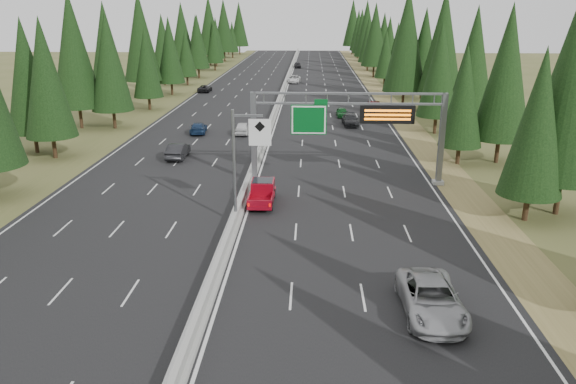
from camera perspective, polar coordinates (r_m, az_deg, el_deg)
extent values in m
cube|color=black|center=(92.96, -0.89, 9.05)|extent=(32.00, 260.00, 0.08)
cube|color=olive|center=(93.67, 10.18, 8.84)|extent=(3.60, 260.00, 0.06)
cube|color=#4E5427|center=(95.61, -11.74, 8.93)|extent=(3.60, 260.00, 0.06)
cube|color=gray|center=(92.93, -0.89, 9.17)|extent=(0.70, 260.00, 0.30)
cube|color=gray|center=(92.87, -0.89, 9.41)|extent=(0.30, 260.00, 0.60)
cube|color=slate|center=(48.08, -3.48, 5.50)|extent=(0.45, 0.45, 7.80)
cube|color=gray|center=(49.01, -3.40, 1.21)|extent=(0.90, 0.90, 0.30)
cube|color=slate|center=(49.09, 15.34, 5.15)|extent=(0.45, 0.45, 7.80)
cube|color=gray|center=(50.01, 14.99, 0.96)|extent=(0.90, 0.90, 0.30)
cube|color=slate|center=(47.27, 6.18, 9.92)|extent=(15.85, 0.35, 0.16)
cube|color=slate|center=(47.39, 6.15, 8.92)|extent=(15.85, 0.35, 0.16)
cube|color=#054C19|center=(47.26, 2.11, 7.35)|extent=(3.00, 0.10, 2.50)
cube|color=silver|center=(47.20, 2.11, 7.33)|extent=(2.85, 0.02, 2.35)
cube|color=#054C19|center=(47.02, 3.37, 9.13)|extent=(1.10, 0.10, 0.45)
cube|color=black|center=(47.55, 10.05, 7.76)|extent=(4.50, 0.40, 1.50)
cube|color=orange|center=(47.28, 10.11, 8.13)|extent=(3.80, 0.02, 0.18)
cube|color=orange|center=(47.34, 10.08, 7.72)|extent=(3.80, 0.02, 0.18)
cube|color=orange|center=(47.40, 10.06, 7.30)|extent=(3.80, 0.02, 0.18)
cylinder|color=slate|center=(38.45, -5.47, 2.45)|extent=(0.20, 0.20, 8.00)
cube|color=gray|center=(39.66, -5.31, -2.99)|extent=(0.50, 0.50, 0.20)
cube|color=slate|center=(37.53, -4.11, 7.75)|extent=(2.00, 0.15, 0.15)
cube|color=silver|center=(37.55, -2.87, 6.07)|extent=(1.50, 0.06, 1.80)
cylinder|color=black|center=(43.36, 23.03, -1.43)|extent=(0.40, 0.40, 1.95)
cone|color=black|center=(41.90, 24.04, 6.47)|extent=(4.39, 4.39, 10.24)
cylinder|color=black|center=(45.53, 25.73, -0.36)|extent=(0.40, 0.40, 2.77)
cylinder|color=black|center=(57.26, 16.89, 3.62)|extent=(0.40, 0.40, 1.84)
cone|color=black|center=(56.20, 17.41, 9.29)|extent=(4.13, 4.13, 9.64)
cylinder|color=black|center=(59.05, 20.48, 3.97)|extent=(0.40, 0.40, 2.43)
cone|color=black|center=(57.85, 21.30, 11.27)|extent=(5.46, 5.46, 12.74)
cylinder|color=black|center=(71.30, 14.71, 6.62)|extent=(0.40, 0.40, 2.14)
cone|color=black|center=(70.38, 15.15, 11.97)|extent=(4.82, 4.82, 11.25)
cylinder|color=black|center=(74.73, 17.81, 6.95)|extent=(0.40, 0.40, 2.42)
cone|color=black|center=(73.79, 18.37, 12.72)|extent=(5.44, 5.44, 12.70)
cylinder|color=black|center=(87.66, 11.59, 9.08)|extent=(0.40, 0.40, 2.85)
cone|color=black|center=(86.81, 11.96, 14.89)|extent=(6.41, 6.41, 14.95)
cylinder|color=black|center=(85.64, 14.97, 8.62)|extent=(0.40, 0.40, 2.80)
cone|color=black|center=(84.77, 15.45, 14.46)|extent=(6.30, 6.30, 14.69)
cylinder|color=black|center=(99.23, 11.65, 10.06)|extent=(0.40, 0.40, 2.85)
cone|color=black|center=(98.47, 11.98, 15.20)|extent=(6.41, 6.41, 14.96)
cylinder|color=black|center=(100.38, 13.38, 9.91)|extent=(0.40, 0.40, 2.41)
cone|color=black|center=(99.69, 13.69, 14.19)|extent=(5.42, 5.42, 12.64)
cylinder|color=black|center=(115.30, 9.74, 10.94)|extent=(0.40, 0.40, 1.79)
cone|color=black|center=(114.79, 9.89, 13.71)|extent=(4.02, 4.02, 9.39)
cylinder|color=black|center=(117.39, 12.04, 10.95)|extent=(0.40, 0.40, 1.86)
cone|color=black|center=(116.87, 12.22, 13.77)|extent=(4.18, 4.18, 9.75)
cylinder|color=black|center=(131.51, 8.67, 12.00)|extent=(0.40, 0.40, 2.61)
cone|color=black|center=(130.96, 8.84, 15.55)|extent=(5.88, 5.88, 13.71)
cylinder|color=black|center=(129.41, 10.89, 11.64)|extent=(0.40, 0.40, 1.95)
cone|color=black|center=(128.93, 11.06, 14.34)|extent=(4.40, 4.40, 10.26)
cylinder|color=black|center=(146.25, 8.06, 12.51)|extent=(0.40, 0.40, 2.17)
cone|color=black|center=(145.80, 8.18, 15.16)|extent=(4.88, 4.88, 11.39)
cylinder|color=black|center=(144.46, 10.11, 12.34)|extent=(0.40, 0.40, 2.13)
cone|color=black|center=(144.01, 10.26, 14.96)|extent=(4.78, 4.78, 11.16)
cylinder|color=black|center=(157.39, 7.86, 12.99)|extent=(0.40, 0.40, 2.78)
cone|color=black|center=(156.93, 8.00, 16.15)|extent=(6.26, 6.26, 14.60)
cylinder|color=black|center=(159.53, 9.58, 12.89)|extent=(0.40, 0.40, 2.28)
cone|color=black|center=(159.10, 9.72, 15.44)|extent=(5.13, 5.13, 11.97)
cylinder|color=black|center=(175.12, 7.39, 13.43)|extent=(0.40, 0.40, 2.43)
cone|color=black|center=(174.72, 7.49, 15.91)|extent=(5.47, 5.47, 12.76)
cylinder|color=black|center=(172.90, 8.65, 13.29)|extent=(0.40, 0.40, 2.28)
cone|color=black|center=(172.50, 8.76, 15.65)|extent=(5.12, 5.12, 11.96)
cylinder|color=black|center=(188.01, 7.07, 13.73)|extent=(0.40, 0.40, 2.40)
cone|color=black|center=(187.64, 7.16, 16.01)|extent=(5.39, 5.39, 12.59)
cylinder|color=black|center=(188.67, 8.58, 13.65)|extent=(0.40, 0.40, 2.20)
cone|color=black|center=(188.31, 8.68, 15.73)|extent=(4.95, 4.95, 11.55)
cylinder|color=black|center=(203.08, 6.51, 14.12)|extent=(0.40, 0.40, 2.96)
cone|color=black|center=(202.71, 6.61, 16.73)|extent=(6.65, 6.65, 15.52)
cylinder|color=black|center=(202.31, 8.15, 13.92)|extent=(0.40, 0.40, 2.05)
cone|color=black|center=(201.99, 8.24, 15.73)|extent=(4.62, 4.62, 10.77)
cylinder|color=black|center=(61.89, -22.64, 4.22)|extent=(0.40, 0.40, 2.23)
cone|color=black|center=(60.79, -23.43, 10.62)|extent=(5.02, 5.02, 11.72)
cylinder|color=black|center=(65.08, -24.22, 4.63)|extent=(0.40, 0.40, 2.22)
cone|color=black|center=(64.05, -25.01, 10.67)|extent=(5.00, 5.00, 11.66)
cylinder|color=black|center=(75.51, -17.22, 7.08)|extent=(0.40, 0.40, 2.32)
cone|color=black|center=(74.60, -17.74, 12.55)|extent=(5.22, 5.22, 12.19)
cylinder|color=black|center=(77.00, -20.30, 7.11)|extent=(0.40, 0.40, 2.70)
cone|color=black|center=(76.04, -20.99, 13.36)|extent=(6.08, 6.08, 14.20)
cylinder|color=black|center=(88.56, -13.89, 8.72)|extent=(0.40, 0.40, 1.97)
cone|color=black|center=(87.85, -14.19, 12.69)|extent=(4.44, 4.44, 10.35)
cylinder|color=black|center=(89.44, -17.51, 8.69)|extent=(0.40, 0.40, 2.53)
cone|color=black|center=(88.64, -17.99, 13.73)|extent=(5.69, 5.69, 13.28)
cylinder|color=black|center=(104.31, -11.71, 10.23)|extent=(0.40, 0.40, 2.17)
cone|color=black|center=(103.67, -11.94, 13.94)|extent=(4.87, 4.87, 11.37)
cylinder|color=black|center=(102.88, -14.38, 10.13)|extent=(0.40, 0.40, 2.83)
cone|color=black|center=(102.16, -14.77, 15.06)|extent=(6.38, 6.38, 14.88)
cylinder|color=black|center=(118.18, -10.18, 11.08)|extent=(0.40, 0.40, 1.80)
cone|color=black|center=(117.68, -10.33, 13.80)|extent=(4.04, 4.04, 9.43)
cylinder|color=black|center=(118.74, -12.39, 11.09)|extent=(0.40, 0.40, 2.24)
cone|color=black|center=(118.17, -12.62, 14.45)|extent=(5.03, 5.03, 11.74)
cylinder|color=black|center=(130.22, -9.03, 11.84)|extent=(0.40, 0.40, 2.22)
cone|color=black|center=(129.71, -9.18, 14.88)|extent=(4.99, 4.99, 11.64)
cylinder|color=black|center=(133.85, -10.52, 12.01)|extent=(0.40, 0.40, 2.63)
cone|color=black|center=(133.31, -10.73, 15.52)|extent=(5.91, 5.91, 13.80)
cylinder|color=black|center=(147.01, -7.42, 12.51)|extent=(0.40, 0.40, 1.95)
cone|color=black|center=(146.59, -7.52, 14.88)|extent=(4.38, 4.38, 10.22)
cylinder|color=black|center=(148.34, -9.19, 12.53)|extent=(0.40, 0.40, 2.19)
cone|color=black|center=(147.89, -9.32, 15.18)|extent=(4.94, 4.94, 11.52)
cylinder|color=black|center=(159.26, -7.26, 12.94)|extent=(0.40, 0.40, 2.06)
cone|color=black|center=(158.86, -7.35, 15.26)|extent=(4.64, 4.64, 10.84)
cylinder|color=black|center=(162.45, -7.89, 13.17)|extent=(0.40, 0.40, 2.97)
cone|color=black|center=(161.99, -8.03, 16.44)|extent=(6.67, 6.67, 15.57)
cylinder|color=black|center=(174.37, -6.44, 13.52)|extent=(0.40, 0.40, 2.88)
cone|color=black|center=(173.95, -6.54, 16.47)|extent=(6.47, 6.47, 15.09)
cylinder|color=black|center=(175.77, -7.76, 13.36)|extent=(0.40, 0.40, 2.00)
cone|color=black|center=(175.41, -7.84, 15.39)|extent=(4.50, 4.50, 10.50)
cylinder|color=black|center=(188.24, -5.64, 13.69)|extent=(0.40, 0.40, 1.82)
cone|color=black|center=(187.93, -5.70, 15.43)|extent=(4.10, 4.10, 9.58)
cylinder|color=black|center=(189.93, -6.58, 13.81)|extent=(0.40, 0.40, 2.57)
cone|color=black|center=(189.56, -6.67, 16.23)|extent=(5.77, 5.77, 13.47)
cylinder|color=black|center=(203.41, -4.93, 14.16)|extent=(0.40, 0.40, 2.82)
cone|color=black|center=(203.05, -5.00, 16.64)|extent=(6.35, 6.35, 14.82)
cylinder|color=black|center=(203.27, -6.05, 13.99)|extent=(0.40, 0.40, 1.90)
cone|color=black|center=(202.97, -6.11, 15.66)|extent=(4.28, 4.28, 9.99)
imported|color=#9B9CA0|center=(28.65, 14.35, -10.44)|extent=(2.85, 6.05, 1.67)
cylinder|color=black|center=(41.91, -3.88, -1.40)|extent=(0.27, 0.73, 0.73)
cylinder|color=black|center=(41.78, -1.76, -1.43)|extent=(0.27, 0.73, 0.73)
cylinder|color=black|center=(44.75, -3.47, -0.13)|extent=(0.27, 0.73, 0.73)
cylinder|color=black|center=(44.62, -1.49, -0.16)|extent=(0.27, 0.73, 0.73)
cube|color=maroon|center=(43.25, -2.64, -0.57)|extent=(1.82, 5.11, 0.27)
cube|color=maroon|center=(43.84, -2.56, 0.56)|extent=(1.73, 2.01, 1.00)
cube|color=black|center=(43.76, -2.57, 0.90)|extent=(1.55, 1.73, 0.50)
cube|color=maroon|center=(41.94, -3.99, -0.73)|extent=(0.09, 2.19, 0.55)
cube|color=maroon|center=(41.79, -1.62, -0.76)|extent=(0.09, 2.19, 0.55)
cube|color=maroon|center=(40.83, -2.94, -1.23)|extent=(1.82, 0.09, 0.55)
imported|color=#12511E|center=(80.26, 5.51, 8.06)|extent=(1.65, 3.81, 1.28)
imported|color=#540C11|center=(84.58, 8.74, 8.52)|extent=(1.70, 4.64, 1.52)
imported|color=black|center=(74.26, 6.35, 7.29)|extent=(2.22, 4.89, 1.39)
imported|color=silver|center=(119.46, 0.61, 11.39)|extent=(2.85, 5.53, 1.49)
imported|color=black|center=(152.46, 0.97, 12.79)|extent=(1.97, 4.48, 1.50)
imported|color=black|center=(57.91, -11.12, 4.14)|extent=(1.63, 4.67, 1.54)
imported|color=navy|center=(69.64, -9.10, 6.44)|extent=(2.29, 4.71, 1.32)
imported|color=silver|center=(68.60, -4.62, 6.50)|extent=(1.74, 4.29, 1.46)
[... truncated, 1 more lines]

